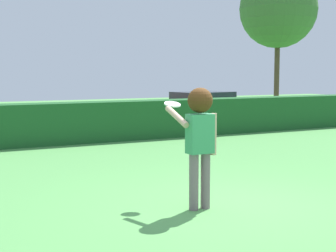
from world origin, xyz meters
The scene contains 6 objects.
ground_plane centered at (0.00, 0.00, 0.00)m, with size 60.00×60.00×0.00m, color #51964B.
person centered at (-0.45, 0.08, 1.18)m, with size 0.56×0.77×1.80m.
frisbee centered at (-0.50, 0.83, 1.52)m, with size 0.27×0.26×0.09m.
hedge_row centered at (0.00, 7.94, 0.58)m, with size 23.52×0.90×1.16m, color #1D5325.
parked_car_red centered at (6.41, 11.07, 0.69)m, with size 4.43×2.40×1.25m.
oak_tree centered at (13.21, 14.78, 5.23)m, with size 3.99×3.99×7.24m.
Camera 1 is at (-4.36, -6.31, 2.03)m, focal length 54.96 mm.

